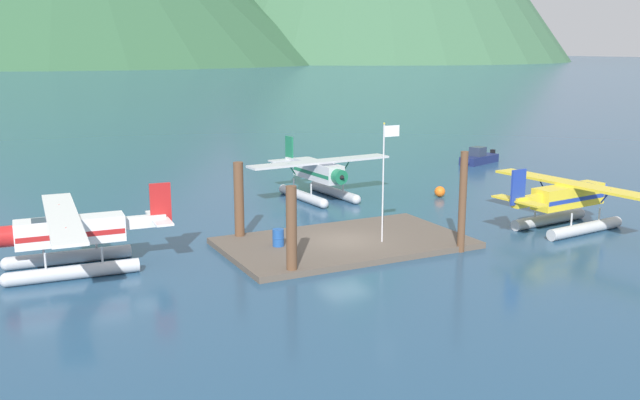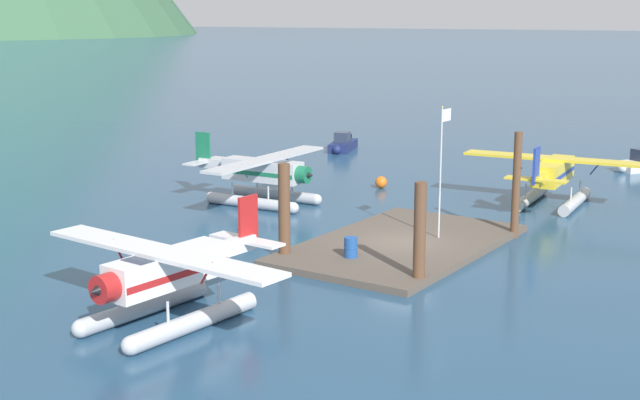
{
  "view_description": "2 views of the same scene",
  "coord_description": "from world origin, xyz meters",
  "px_view_note": "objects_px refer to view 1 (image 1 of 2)",
  "views": [
    {
      "loc": [
        -17.15,
        -31.19,
        10.18
      ],
      "look_at": [
        -0.33,
        2.2,
        2.05
      ],
      "focal_mm": 39.68,
      "sensor_mm": 36.0,
      "label": 1
    },
    {
      "loc": [
        -34.27,
        -18.43,
        10.51
      ],
      "look_at": [
        -1.95,
        3.19,
        2.23
      ],
      "focal_mm": 48.76,
      "sensor_mm": 36.0,
      "label": 2
    }
  ],
  "objects_px": {
    "seaplane_yellow_stbd_aft": "(568,202)",
    "boat_navy_open_east": "(478,158)",
    "fuel_drum": "(278,238)",
    "seaplane_silver_bow_right": "(319,176)",
    "mooring_buoy": "(440,192)",
    "flagpole": "(385,169)",
    "seaplane_white_port_fwd": "(70,238)"
  },
  "relations": [
    {
      "from": "seaplane_yellow_stbd_aft",
      "to": "boat_navy_open_east",
      "type": "bearing_deg",
      "value": 63.12
    },
    {
      "from": "fuel_drum",
      "to": "seaplane_yellow_stbd_aft",
      "type": "height_order",
      "value": "seaplane_yellow_stbd_aft"
    },
    {
      "from": "seaplane_silver_bow_right",
      "to": "boat_navy_open_east",
      "type": "distance_m",
      "value": 20.65
    },
    {
      "from": "mooring_buoy",
      "to": "seaplane_silver_bow_right",
      "type": "height_order",
      "value": "seaplane_silver_bow_right"
    },
    {
      "from": "fuel_drum",
      "to": "seaplane_silver_bow_right",
      "type": "xyz_separation_m",
      "value": [
        7.56,
        10.53,
        0.84
      ]
    },
    {
      "from": "seaplane_yellow_stbd_aft",
      "to": "fuel_drum",
      "type": "bearing_deg",
      "value": 168.94
    },
    {
      "from": "flagpole",
      "to": "seaplane_white_port_fwd",
      "type": "bearing_deg",
      "value": 168.47
    },
    {
      "from": "seaplane_silver_bow_right",
      "to": "mooring_buoy",
      "type": "bearing_deg",
      "value": -22.64
    },
    {
      "from": "fuel_drum",
      "to": "boat_navy_open_east",
      "type": "bearing_deg",
      "value": 32.94
    },
    {
      "from": "flagpole",
      "to": "mooring_buoy",
      "type": "distance_m",
      "value": 14.01
    },
    {
      "from": "seaplane_yellow_stbd_aft",
      "to": "boat_navy_open_east",
      "type": "height_order",
      "value": "seaplane_yellow_stbd_aft"
    },
    {
      "from": "fuel_drum",
      "to": "seaplane_yellow_stbd_aft",
      "type": "bearing_deg",
      "value": -11.06
    },
    {
      "from": "boat_navy_open_east",
      "to": "flagpole",
      "type": "bearing_deg",
      "value": -138.62
    },
    {
      "from": "fuel_drum",
      "to": "seaplane_white_port_fwd",
      "type": "height_order",
      "value": "seaplane_white_port_fwd"
    },
    {
      "from": "flagpole",
      "to": "mooring_buoy",
      "type": "bearing_deg",
      "value": 41.61
    },
    {
      "from": "mooring_buoy",
      "to": "boat_navy_open_east",
      "type": "bearing_deg",
      "value": 41.19
    },
    {
      "from": "mooring_buoy",
      "to": "seaplane_yellow_stbd_aft",
      "type": "relative_size",
      "value": 0.07
    },
    {
      "from": "mooring_buoy",
      "to": "seaplane_silver_bow_right",
      "type": "bearing_deg",
      "value": 157.36
    },
    {
      "from": "fuel_drum",
      "to": "seaplane_yellow_stbd_aft",
      "type": "distance_m",
      "value": 16.82
    },
    {
      "from": "flagpole",
      "to": "boat_navy_open_east",
      "type": "bearing_deg",
      "value": 41.38
    },
    {
      "from": "fuel_drum",
      "to": "seaplane_yellow_stbd_aft",
      "type": "relative_size",
      "value": 0.08
    },
    {
      "from": "fuel_drum",
      "to": "boat_navy_open_east",
      "type": "distance_m",
      "value": 32.14
    },
    {
      "from": "boat_navy_open_east",
      "to": "seaplane_silver_bow_right",
      "type": "bearing_deg",
      "value": -160.32
    },
    {
      "from": "boat_navy_open_east",
      "to": "mooring_buoy",
      "type": "bearing_deg",
      "value": -138.81
    },
    {
      "from": "flagpole",
      "to": "seaplane_yellow_stbd_aft",
      "type": "relative_size",
      "value": 0.59
    },
    {
      "from": "seaplane_white_port_fwd",
      "to": "flagpole",
      "type": "bearing_deg",
      "value": -11.53
    },
    {
      "from": "flagpole",
      "to": "mooring_buoy",
      "type": "relative_size",
      "value": 8.35
    },
    {
      "from": "flagpole",
      "to": "fuel_drum",
      "type": "xyz_separation_m",
      "value": [
        -5.24,
        1.67,
        -3.39
      ]
    },
    {
      "from": "seaplane_white_port_fwd",
      "to": "seaplane_yellow_stbd_aft",
      "type": "distance_m",
      "value": 26.68
    },
    {
      "from": "fuel_drum",
      "to": "boat_navy_open_east",
      "type": "height_order",
      "value": "boat_navy_open_east"
    },
    {
      "from": "boat_navy_open_east",
      "to": "seaplane_yellow_stbd_aft",
      "type": "bearing_deg",
      "value": -116.88
    },
    {
      "from": "mooring_buoy",
      "to": "boat_navy_open_east",
      "type": "distance_m",
      "value": 15.47
    }
  ]
}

